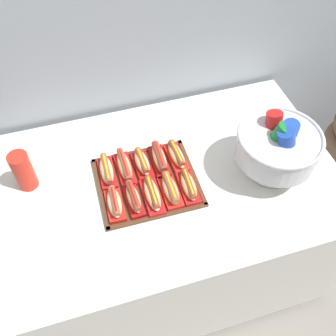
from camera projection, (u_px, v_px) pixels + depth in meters
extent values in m
plane|color=gray|center=(169.00, 259.00, 2.20)|extent=(10.00, 10.00, 0.00)
cube|color=white|center=(169.00, 222.00, 1.89)|extent=(1.42, 0.92, 0.72)
cylinder|color=black|center=(291.00, 283.00, 2.09)|extent=(0.05, 0.05, 0.04)
cylinder|color=black|center=(57.00, 233.00, 2.28)|extent=(0.05, 0.05, 0.04)
cylinder|color=black|center=(241.00, 186.00, 2.50)|extent=(0.05, 0.05, 0.04)
cube|color=#56331E|center=(147.00, 183.00, 1.59)|extent=(0.41, 0.37, 0.01)
cube|color=#56331E|center=(158.00, 216.00, 1.48)|extent=(0.41, 0.02, 0.01)
cube|color=#56331E|center=(138.00, 151.00, 1.69)|extent=(0.41, 0.02, 0.01)
cube|color=#56331E|center=(100.00, 192.00, 1.55)|extent=(0.02, 0.36, 0.01)
cube|color=#56331E|center=(192.00, 171.00, 1.62)|extent=(0.02, 0.36, 0.01)
cube|color=red|center=(115.00, 206.00, 1.51)|extent=(0.07, 0.15, 0.02)
ellipsoid|color=beige|center=(115.00, 203.00, 1.49)|extent=(0.06, 0.14, 0.04)
cylinder|color=#A8563D|center=(114.00, 201.00, 1.48)|extent=(0.03, 0.13, 0.03)
cylinder|color=red|center=(114.00, 199.00, 1.47)|extent=(0.01, 0.11, 0.01)
cube|color=#B21414|center=(134.00, 201.00, 1.52)|extent=(0.06, 0.16, 0.02)
ellipsoid|color=beige|center=(133.00, 198.00, 1.50)|extent=(0.05, 0.15, 0.04)
cylinder|color=brown|center=(133.00, 196.00, 1.49)|extent=(0.03, 0.14, 0.03)
cylinder|color=red|center=(133.00, 194.00, 1.48)|extent=(0.01, 0.12, 0.01)
cube|color=red|center=(152.00, 197.00, 1.53)|extent=(0.07, 0.18, 0.02)
ellipsoid|color=#E0BC7F|center=(152.00, 194.00, 1.52)|extent=(0.06, 0.17, 0.04)
cylinder|color=brown|center=(152.00, 192.00, 1.51)|extent=(0.03, 0.15, 0.03)
cylinder|color=yellow|center=(152.00, 190.00, 1.50)|extent=(0.01, 0.13, 0.01)
cube|color=red|center=(171.00, 192.00, 1.55)|extent=(0.07, 0.16, 0.02)
ellipsoid|color=#E0BC7F|center=(171.00, 189.00, 1.53)|extent=(0.05, 0.15, 0.04)
cylinder|color=#A8563D|center=(171.00, 187.00, 1.52)|extent=(0.03, 0.15, 0.03)
cylinder|color=yellow|center=(171.00, 185.00, 1.51)|extent=(0.01, 0.12, 0.01)
cube|color=red|center=(188.00, 188.00, 1.56)|extent=(0.07, 0.16, 0.02)
ellipsoid|color=tan|center=(189.00, 185.00, 1.54)|extent=(0.06, 0.15, 0.04)
cylinder|color=brown|center=(189.00, 184.00, 1.53)|extent=(0.03, 0.15, 0.03)
cylinder|color=yellow|center=(189.00, 182.00, 1.52)|extent=(0.01, 0.12, 0.01)
cube|color=red|center=(107.00, 174.00, 1.61)|extent=(0.07, 0.17, 0.02)
ellipsoid|color=beige|center=(107.00, 170.00, 1.59)|extent=(0.06, 0.15, 0.04)
cylinder|color=#A8563D|center=(106.00, 168.00, 1.58)|extent=(0.03, 0.15, 0.03)
cylinder|color=yellow|center=(106.00, 166.00, 1.57)|extent=(0.01, 0.13, 0.01)
cube|color=red|center=(125.00, 170.00, 1.62)|extent=(0.07, 0.18, 0.02)
ellipsoid|color=tan|center=(125.00, 166.00, 1.60)|extent=(0.05, 0.17, 0.04)
cylinder|color=#9E4C38|center=(124.00, 164.00, 1.59)|extent=(0.03, 0.17, 0.03)
cylinder|color=red|center=(124.00, 162.00, 1.58)|extent=(0.01, 0.14, 0.01)
cube|color=#B21414|center=(142.00, 166.00, 1.63)|extent=(0.07, 0.15, 0.02)
ellipsoid|color=beige|center=(142.00, 162.00, 1.61)|extent=(0.06, 0.14, 0.04)
cylinder|color=#9E4C38|center=(142.00, 160.00, 1.60)|extent=(0.03, 0.13, 0.03)
cylinder|color=yellow|center=(142.00, 158.00, 1.59)|extent=(0.01, 0.11, 0.01)
cube|color=#B21414|center=(160.00, 162.00, 1.65)|extent=(0.07, 0.18, 0.02)
ellipsoid|color=beige|center=(159.00, 158.00, 1.63)|extent=(0.06, 0.17, 0.04)
cylinder|color=brown|center=(159.00, 156.00, 1.62)|extent=(0.04, 0.16, 0.03)
cylinder|color=red|center=(159.00, 154.00, 1.60)|extent=(0.01, 0.13, 0.01)
cube|color=red|center=(176.00, 158.00, 1.66)|extent=(0.07, 0.17, 0.02)
ellipsoid|color=#E0BC7F|center=(177.00, 155.00, 1.64)|extent=(0.06, 0.15, 0.04)
cylinder|color=brown|center=(177.00, 153.00, 1.63)|extent=(0.03, 0.14, 0.03)
cylinder|color=yellow|center=(177.00, 151.00, 1.62)|extent=(0.01, 0.12, 0.01)
cylinder|color=silver|center=(270.00, 169.00, 1.63)|extent=(0.19, 0.19, 0.02)
cone|color=silver|center=(273.00, 162.00, 1.60)|extent=(0.07, 0.07, 0.08)
cylinder|color=silver|center=(278.00, 146.00, 1.52)|extent=(0.33, 0.33, 0.11)
torus|color=silver|center=(281.00, 136.00, 1.48)|extent=(0.34, 0.34, 0.02)
cylinder|color=#1E47B2|center=(289.00, 134.00, 1.50)|extent=(0.09, 0.10, 0.14)
cylinder|color=red|center=(274.00, 127.00, 1.52)|extent=(0.08, 0.11, 0.14)
cylinder|color=#197A33|center=(278.00, 138.00, 1.48)|extent=(0.13, 0.10, 0.14)
cylinder|color=#1E47B2|center=(287.00, 143.00, 1.47)|extent=(0.12, 0.11, 0.14)
cylinder|color=red|center=(26.00, 176.00, 1.55)|extent=(0.08, 0.08, 0.11)
cylinder|color=red|center=(24.00, 173.00, 1.53)|extent=(0.08, 0.08, 0.11)
cylinder|color=red|center=(23.00, 169.00, 1.52)|extent=(0.08, 0.08, 0.11)
cylinder|color=red|center=(21.00, 166.00, 1.50)|extent=(0.08, 0.08, 0.11)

